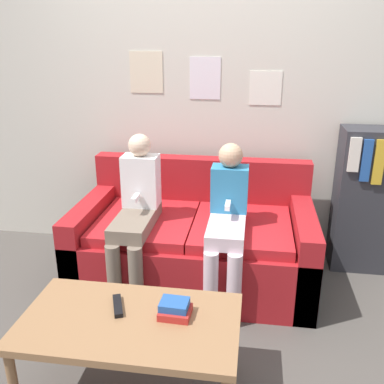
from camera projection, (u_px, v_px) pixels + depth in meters
name	position (u px, v px, depth m)	size (l,w,h in m)	color
ground_plane	(181.00, 325.00, 2.62)	(10.00, 10.00, 0.00)	#4C4742
wall_back	(205.00, 88.00, 3.23)	(8.00, 0.06, 2.60)	beige
couch	(195.00, 242.00, 3.06)	(1.63, 0.92, 0.81)	maroon
coffee_table	(130.00, 327.00, 1.99)	(1.02, 0.57, 0.43)	#8E6642
person_left	(136.00, 211.00, 2.80)	(0.24, 0.61, 1.07)	#756656
person_right	(227.00, 218.00, 2.72)	(0.24, 0.61, 1.03)	silver
tv_remote	(118.00, 306.00, 2.06)	(0.10, 0.17, 0.02)	black
book_stack	(175.00, 309.00, 1.99)	(0.15, 0.13, 0.07)	red
bookshelf	(367.00, 200.00, 3.14)	(0.45, 0.31, 1.07)	#2D2D33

